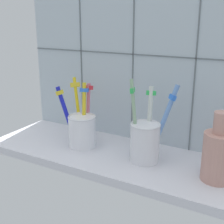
# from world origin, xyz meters

# --- Properties ---
(counter_slab) EXTENTS (0.64, 0.22, 0.02)m
(counter_slab) POSITION_xyz_m (0.00, 0.00, 0.01)
(counter_slab) COLOR silver
(counter_slab) RESTS_ON ground
(tile_wall_back) EXTENTS (0.64, 0.02, 0.45)m
(tile_wall_back) POSITION_xyz_m (-0.00, 0.12, 0.23)
(tile_wall_back) COLOR #B2C1CC
(tile_wall_back) RESTS_ON ground
(toothbrush_cup_left) EXTENTS (0.11, 0.09, 0.17)m
(toothbrush_cup_left) POSITION_xyz_m (-0.09, 0.00, 0.07)
(toothbrush_cup_left) COLOR white
(toothbrush_cup_left) RESTS_ON counter_slab
(toothbrush_cup_right) EXTENTS (0.10, 0.09, 0.19)m
(toothbrush_cup_right) POSITION_xyz_m (0.09, 0.00, 0.07)
(toothbrush_cup_right) COLOR white
(toothbrush_cup_right) RESTS_ON counter_slab
(ceramic_vase) EXTENTS (0.06, 0.06, 0.15)m
(ceramic_vase) POSITION_xyz_m (0.25, -0.01, 0.08)
(ceramic_vase) COLOR tan
(ceramic_vase) RESTS_ON counter_slab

